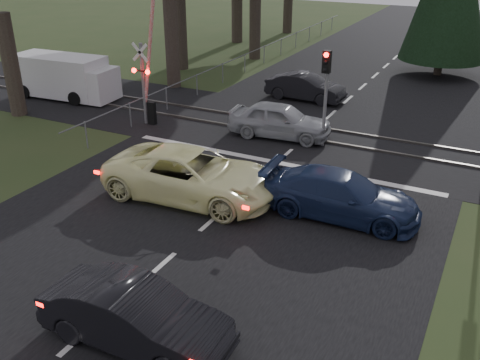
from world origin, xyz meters
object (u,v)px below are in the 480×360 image
Objects in this scene: traffic_signal_center at (326,82)px; blue_sedan at (341,195)px; cream_coupe at (192,175)px; white_van at (67,77)px; silver_car at (280,120)px; crossing_signal at (147,82)px; dark_car_far at (306,87)px; dark_hatchback at (136,317)px.

traffic_signal_center reaches higher than blue_sedan.
white_van is (-12.44, 7.28, 0.31)m from cream_coupe.
cream_coupe reaches higher than blue_sedan.
crossing_signal is at bearing 95.33° from silver_car.
dark_car_far is at bearing 116.44° from traffic_signal_center.
white_van is at bearing 67.89° from blue_sedan.
dark_hatchback reaches higher than dark_car_far.
cream_coupe reaches higher than silver_car.
traffic_signal_center is 0.93× the size of dark_hatchback.
white_van reaches higher than silver_car.
dark_hatchback is at bearing -162.35° from cream_coupe.
white_van is at bearing 166.40° from crossing_signal.
blue_sedan is at bearing -82.43° from cream_coupe.
silver_car is at bearing 8.14° from dark_hatchback.
blue_sedan is 18.48m from white_van.
traffic_signal_center is (8.27, 0.89, 0.75)m from crossing_signal.
crossing_signal is 15.13m from dark_hatchback.
blue_sedan is (4.61, -5.85, -0.04)m from silver_car.
crossing_signal is 8.36m from traffic_signal_center.
blue_sedan is 1.18× the size of dark_car_far.
dark_hatchback is at bearing -55.48° from crossing_signal.
silver_car is (-2.09, 0.30, -2.03)m from traffic_signal_center.
silver_car is (-2.35, 13.61, 0.05)m from dark_hatchback.
crossing_signal is 8.91m from dark_car_far.
crossing_signal reaches higher than traffic_signal_center.
cream_coupe is 1.41× the size of dark_car_far.
dark_hatchback is 0.74× the size of white_van.
blue_sedan is (4.94, 1.02, -0.11)m from cream_coupe.
cream_coupe is 7.25m from dark_hatchback.
crossing_signal reaches higher than dark_hatchback.
traffic_signal_center is 0.96× the size of dark_car_far.
cream_coupe is 1.02× the size of white_van.
dark_hatchback is at bearing 161.50° from blue_sedan.
traffic_signal_center is 0.68× the size of cream_coupe.
blue_sedan is at bearing -23.37° from crossing_signal.
blue_sedan is at bearing -147.34° from silver_car.
traffic_signal_center is 14.97m from white_van.
white_van is at bearing 82.64° from silver_car.
dark_hatchback is 20.63m from white_van.
dark_hatchback is 8.08m from blue_sedan.
blue_sedan is 0.85× the size of white_van.
silver_car is 6.02m from dark_car_far.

